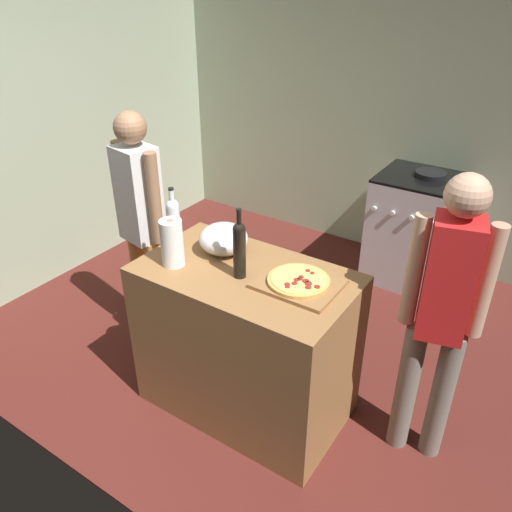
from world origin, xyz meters
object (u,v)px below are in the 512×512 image
Objects in this scene: paper_towel_roll at (172,243)px; stove at (411,228)px; mixing_bowl at (224,239)px; wine_bottle_green at (239,247)px; person_in_stripes at (141,219)px; person_in_red at (442,312)px; pizza at (299,280)px; wine_bottle_clear at (174,223)px.

paper_towel_roll is 2.25m from stove.
wine_bottle_green reaches higher than mixing_bowl.
stove is 0.59× the size of person_in_stripes.
stove is (0.29, 1.97, -0.63)m from wine_bottle_green.
wine_bottle_green is at bearing -163.12° from person_in_red.
paper_towel_roll reaches higher than stove.
mixing_bowl is (-0.51, 0.07, 0.05)m from pizza.
wine_bottle_clear is 0.46m from wine_bottle_green.
pizza is at bearing -7.64° from mixing_bowl.
paper_towel_roll reaches higher than mixing_bowl.
person_in_red is at bearing 16.96° from pizza.
wine_bottle_clear is at bearing -21.53° from person_in_stripes.
wine_bottle_clear is 0.23× the size of person_in_red.
pizza is 0.52m from mixing_bowl.
wine_bottle_clear is 1.44m from person_in_red.
wine_bottle_green is at bearing -4.07° from wine_bottle_clear.
person_in_stripes is (-0.54, 0.30, -0.13)m from paper_towel_roll.
wine_bottle_green is (0.46, -0.03, -0.00)m from wine_bottle_clear.
wine_bottle_clear is at bearing -111.21° from stove.
person_in_stripes reaches higher than wine_bottle_clear.
stove is at bearing 111.04° from person_in_red.
pizza is at bearing -5.69° from person_in_stripes.
wine_bottle_clear reaches higher than stove.
wine_bottle_green is at bearing -12.94° from person_in_stripes.
person_in_red reaches higher than wine_bottle_clear.
person_in_stripes is at bearing 167.06° from wine_bottle_green.
person_in_red is (0.94, 0.29, -0.18)m from wine_bottle_green.
mixing_bowl reaches higher than pizza.
person_in_red is at bearing 2.48° from person_in_stripes.
wine_bottle_clear is 2.18m from stove.
person_in_stripes is at bearing 174.31° from pizza.
person_in_stripes is 1.84m from person_in_red.
person_in_red is at bearing -68.96° from stove.
paper_towel_roll is at bearing -165.08° from wine_bottle_green.
wine_bottle_clear is 0.98× the size of wine_bottle_green.
wine_bottle_clear is at bearing -175.79° from pizza.
person_in_red reaches higher than wine_bottle_green.
paper_towel_roll is 0.63m from person_in_stripes.
person_in_stripes is (-0.44, 0.17, -0.17)m from wine_bottle_clear.
paper_towel_roll is 1.37m from person_in_red.
mixing_bowl is at bearing 60.43° from paper_towel_roll.
stove is (0.51, 1.82, -0.55)m from mixing_bowl.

